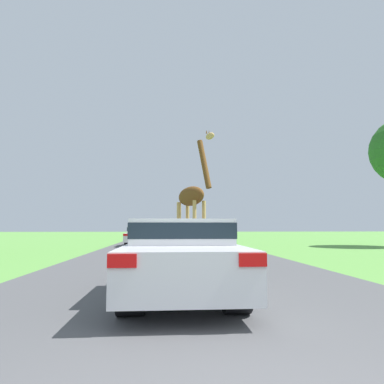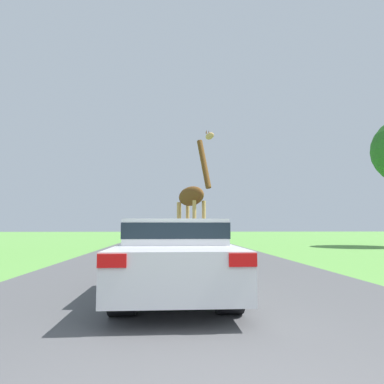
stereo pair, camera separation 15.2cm
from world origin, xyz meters
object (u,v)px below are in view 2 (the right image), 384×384
Objects in this scene: car_lead_maroon at (175,254)px; car_queue_right at (142,235)px; car_queue_left at (197,232)px; giraffe_near_road at (192,198)px.

car_queue_right is (-1.85, 15.88, -0.04)m from car_lead_maroon.
car_queue_left is at bearing 67.72° from car_queue_right.
car_lead_maroon is 26.82m from car_queue_left.
giraffe_near_road reaches higher than car_lead_maroon.
giraffe_near_road is 17.10m from car_queue_left.
giraffe_near_road is 1.22× the size of car_queue_left.
car_lead_maroon reaches higher than car_queue_left.
car_queue_right is (-2.82, 6.12, -1.87)m from giraffe_near_road.
car_lead_maroon is (-0.97, -9.76, -1.83)m from giraffe_near_road.
car_lead_maroon is at bearing -95.52° from car_queue_left.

